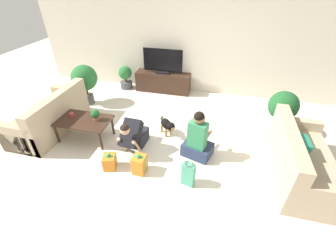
{
  "coord_description": "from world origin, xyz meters",
  "views": [
    {
      "loc": [
        0.97,
        -3.36,
        2.89
      ],
      "look_at": [
        0.13,
        0.04,
        0.45
      ],
      "focal_mm": 24.0,
      "sensor_mm": 36.0,
      "label": 1
    }
  ],
  "objects": [
    {
      "name": "tv",
      "position": [
        -0.59,
        2.36,
        0.84
      ],
      "size": [
        1.07,
        0.2,
        0.66
      ],
      "color": "black",
      "rests_on": "tv_console"
    },
    {
      "name": "person_sitting",
      "position": [
        0.73,
        -0.14,
        0.36
      ],
      "size": [
        0.62,
        0.58,
        0.97
      ],
      "rotation": [
        0.0,
        0.0,
        2.84
      ],
      "color": "#283351",
      "rests_on": "ground_plane"
    },
    {
      "name": "potted_plant_back_left",
      "position": [
        -1.7,
        2.31,
        0.36
      ],
      "size": [
        0.38,
        0.38,
        0.66
      ],
      "color": "#4C4C51",
      "rests_on": "ground_plane"
    },
    {
      "name": "gift_bag_a",
      "position": [
        0.69,
        -0.87,
        0.22
      ],
      "size": [
        0.23,
        0.16,
        0.46
      ],
      "rotation": [
        0.0,
        0.0,
        -0.25
      ],
      "color": "#4CA384",
      "rests_on": "ground_plane"
    },
    {
      "name": "person_kneeling",
      "position": [
        -0.46,
        -0.25,
        0.33
      ],
      "size": [
        0.36,
        0.81,
        0.78
      ],
      "rotation": [
        0.0,
        0.0,
        -0.05
      ],
      "color": "#23232D",
      "rests_on": "ground_plane"
    },
    {
      "name": "tv_console",
      "position": [
        -0.59,
        2.36,
        0.27
      ],
      "size": [
        1.52,
        0.39,
        0.55
      ],
      "color": "#382319",
      "rests_on": "ground_plane"
    },
    {
      "name": "gift_box_b",
      "position": [
        -0.71,
        -0.83,
        0.13
      ],
      "size": [
        0.26,
        0.28,
        0.32
      ],
      "rotation": [
        0.0,
        0.0,
        0.26
      ],
      "color": "orange",
      "rests_on": "ground_plane"
    },
    {
      "name": "gift_box_a",
      "position": [
        -0.17,
        -0.8,
        0.17
      ],
      "size": [
        0.22,
        0.25,
        0.39
      ],
      "rotation": [
        0.0,
        0.0,
        -0.07
      ],
      "color": "orange",
      "rests_on": "ground_plane"
    },
    {
      "name": "sofa_right",
      "position": [
        2.43,
        -0.23,
        0.31
      ],
      "size": [
        0.84,
        1.78,
        0.86
      ],
      "rotation": [
        0.0,
        0.0,
        1.57
      ],
      "color": "tan",
      "rests_on": "ground_plane"
    },
    {
      "name": "ground_plane",
      "position": [
        0.0,
        0.0,
        0.0
      ],
      "size": [
        16.0,
        16.0,
        0.0
      ],
      "primitive_type": "plane",
      "color": "beige"
    },
    {
      "name": "mug",
      "position": [
        -1.82,
        -0.12,
        0.5
      ],
      "size": [
        0.12,
        0.08,
        0.09
      ],
      "color": "#B23D38",
      "rests_on": "coffee_table"
    },
    {
      "name": "dog",
      "position": [
        0.04,
        0.34,
        0.26
      ],
      "size": [
        0.4,
        0.42,
        0.39
      ],
      "rotation": [
        0.0,
        0.0,
        0.75
      ],
      "color": "black",
      "rests_on": "ground_plane"
    },
    {
      "name": "sofa_left",
      "position": [
        -2.43,
        -0.04,
        0.31
      ],
      "size": [
        0.84,
        1.78,
        0.86
      ],
      "rotation": [
        0.0,
        0.0,
        -1.57
      ],
      "color": "tan",
      "rests_on": "ground_plane"
    },
    {
      "name": "wall_back",
      "position": [
        0.0,
        2.63,
        1.3
      ],
      "size": [
        8.4,
        0.06,
        2.6
      ],
      "color": "beige",
      "rests_on": "ground_plane"
    },
    {
      "name": "coffee_table",
      "position": [
        -1.56,
        -0.16,
        0.4
      ],
      "size": [
        1.08,
        0.64,
        0.45
      ],
      "color": "#382319",
      "rests_on": "ground_plane"
    },
    {
      "name": "tabletop_plant",
      "position": [
        -1.3,
        -0.1,
        0.57
      ],
      "size": [
        0.17,
        0.17,
        0.22
      ],
      "color": "#A36042",
      "rests_on": "coffee_table"
    },
    {
      "name": "potted_plant_corner_right",
      "position": [
        2.28,
        1.01,
        0.62
      ],
      "size": [
        0.59,
        0.59,
        0.94
      ],
      "color": "#336B84",
      "rests_on": "ground_plane"
    },
    {
      "name": "potted_plant_corner_left",
      "position": [
        -2.28,
        1.2,
        0.67
      ],
      "size": [
        0.63,
        0.63,
        1.02
      ],
      "color": "#4C4C51",
      "rests_on": "ground_plane"
    }
  ]
}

